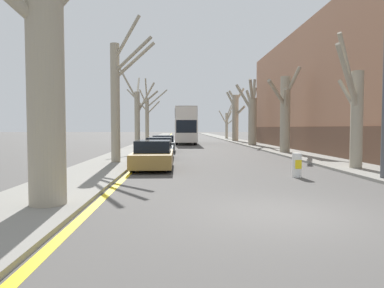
{
  "coord_description": "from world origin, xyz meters",
  "views": [
    {
      "loc": [
        -2.44,
        -7.7,
        2.0
      ],
      "look_at": [
        -0.93,
        29.76,
        0.2
      ],
      "focal_mm": 32.0,
      "sensor_mm": 36.0,
      "label": 1
    }
  ],
  "objects_px": {
    "street_tree_left_0": "(47,43)",
    "parked_car_2": "(163,144)",
    "street_tree_right_1": "(285,112)",
    "double_decker_bus": "(185,124)",
    "street_tree_right_4": "(227,123)",
    "street_tree_left_3": "(147,116)",
    "street_tree_right_2": "(252,115)",
    "parked_car_1": "(159,149)",
    "street_tree_left_2": "(138,115)",
    "street_tree_right_0": "(355,113)",
    "traffic_bollard": "(297,165)",
    "lamp_post": "(384,44)",
    "parked_car_0": "(153,155)",
    "street_tree_right_3": "(235,116)",
    "street_tree_left_1": "(117,97)"
  },
  "relations": [
    {
      "from": "street_tree_right_1",
      "to": "double_decker_bus",
      "type": "distance_m",
      "value": 18.8
    },
    {
      "from": "street_tree_left_0",
      "to": "parked_car_1",
      "type": "relative_size",
      "value": 1.82
    },
    {
      "from": "street_tree_right_3",
      "to": "lamp_post",
      "type": "xyz_separation_m",
      "value": [
        -0.59,
        -36.03,
        1.35
      ]
    },
    {
      "from": "street_tree_right_4",
      "to": "parked_car_1",
      "type": "distance_m",
      "value": 37.83
    },
    {
      "from": "street_tree_left_2",
      "to": "double_decker_bus",
      "type": "bearing_deg",
      "value": 73.85
    },
    {
      "from": "street_tree_left_2",
      "to": "parked_car_1",
      "type": "distance_m",
      "value": 7.23
    },
    {
      "from": "street_tree_right_1",
      "to": "parked_car_0",
      "type": "bearing_deg",
      "value": -135.36
    },
    {
      "from": "street_tree_right_2",
      "to": "parked_car_2",
      "type": "xyz_separation_m",
      "value": [
        -9.29,
        -8.94,
        -2.71
      ]
    },
    {
      "from": "double_decker_bus",
      "to": "parked_car_0",
      "type": "height_order",
      "value": "double_decker_bus"
    },
    {
      "from": "street_tree_right_1",
      "to": "lamp_post",
      "type": "distance_m",
      "value": 13.53
    },
    {
      "from": "street_tree_right_2",
      "to": "street_tree_right_4",
      "type": "distance_m",
      "value": 21.32
    },
    {
      "from": "street_tree_right_3",
      "to": "lamp_post",
      "type": "relative_size",
      "value": 0.84
    },
    {
      "from": "parked_car_2",
      "to": "parked_car_0",
      "type": "bearing_deg",
      "value": -90.0
    },
    {
      "from": "double_decker_bus",
      "to": "lamp_post",
      "type": "height_order",
      "value": "lamp_post"
    },
    {
      "from": "street_tree_right_1",
      "to": "traffic_bollard",
      "type": "xyz_separation_m",
      "value": [
        -3.36,
        -12.25,
        -2.69
      ]
    },
    {
      "from": "street_tree_right_0",
      "to": "street_tree_right_3",
      "type": "distance_m",
      "value": 32.97
    },
    {
      "from": "street_tree_right_1",
      "to": "parked_car_1",
      "type": "bearing_deg",
      "value": -157.88
    },
    {
      "from": "street_tree_left_2",
      "to": "street_tree_right_1",
      "type": "height_order",
      "value": "street_tree_left_2"
    },
    {
      "from": "street_tree_right_0",
      "to": "street_tree_right_3",
      "type": "xyz_separation_m",
      "value": [
        -0.02,
        32.96,
        1.06
      ]
    },
    {
      "from": "street_tree_right_4",
      "to": "parked_car_0",
      "type": "bearing_deg",
      "value": -102.91
    },
    {
      "from": "parked_car_2",
      "to": "street_tree_right_4",
      "type": "bearing_deg",
      "value": 72.36
    },
    {
      "from": "street_tree_right_4",
      "to": "traffic_bollard",
      "type": "height_order",
      "value": "street_tree_right_4"
    },
    {
      "from": "street_tree_left_0",
      "to": "parked_car_1",
      "type": "distance_m",
      "value": 14.15
    },
    {
      "from": "street_tree_left_2",
      "to": "street_tree_left_1",
      "type": "bearing_deg",
      "value": -89.73
    },
    {
      "from": "parked_car_2",
      "to": "traffic_bollard",
      "type": "distance_m",
      "value": 15.91
    },
    {
      "from": "street_tree_left_3",
      "to": "parked_car_2",
      "type": "relative_size",
      "value": 1.63
    },
    {
      "from": "street_tree_right_2",
      "to": "parked_car_1",
      "type": "distance_m",
      "value": 18.04
    },
    {
      "from": "street_tree_right_1",
      "to": "traffic_bollard",
      "type": "height_order",
      "value": "street_tree_right_1"
    },
    {
      "from": "street_tree_right_1",
      "to": "lamp_post",
      "type": "xyz_separation_m",
      "value": [
        -0.59,
        -13.39,
        1.89
      ]
    },
    {
      "from": "street_tree_right_2",
      "to": "street_tree_right_4",
      "type": "relative_size",
      "value": 1.21
    },
    {
      "from": "double_decker_bus",
      "to": "traffic_bollard",
      "type": "relative_size",
      "value": 11.68
    },
    {
      "from": "street_tree_right_0",
      "to": "lamp_post",
      "type": "relative_size",
      "value": 0.65
    },
    {
      "from": "street_tree_left_0",
      "to": "street_tree_right_1",
      "type": "bearing_deg",
      "value": 57.13
    },
    {
      "from": "street_tree_right_1",
      "to": "double_decker_bus",
      "type": "height_order",
      "value": "street_tree_right_1"
    },
    {
      "from": "street_tree_left_3",
      "to": "double_decker_bus",
      "type": "xyz_separation_m",
      "value": [
        4.34,
        5.13,
        -0.78
      ]
    },
    {
      "from": "double_decker_bus",
      "to": "street_tree_left_1",
      "type": "bearing_deg",
      "value": -99.78
    },
    {
      "from": "street_tree_left_0",
      "to": "street_tree_right_2",
      "type": "bearing_deg",
      "value": 68.8
    },
    {
      "from": "double_decker_bus",
      "to": "parked_car_2",
      "type": "distance_m",
      "value": 15.13
    },
    {
      "from": "street_tree_left_0",
      "to": "lamp_post",
      "type": "relative_size",
      "value": 0.82
    },
    {
      "from": "street_tree_right_4",
      "to": "street_tree_right_0",
      "type": "bearing_deg",
      "value": -90.32
    },
    {
      "from": "street_tree_right_0",
      "to": "street_tree_right_1",
      "type": "distance_m",
      "value": 10.32
    },
    {
      "from": "street_tree_left_2",
      "to": "street_tree_right_2",
      "type": "distance_m",
      "value": 14.37
    },
    {
      "from": "street_tree_left_0",
      "to": "parked_car_2",
      "type": "xyz_separation_m",
      "value": [
        1.9,
        19.9,
        -3.37
      ]
    },
    {
      "from": "street_tree_left_2",
      "to": "double_decker_bus",
      "type": "height_order",
      "value": "street_tree_left_2"
    },
    {
      "from": "street_tree_left_3",
      "to": "parked_car_2",
      "type": "distance_m",
      "value": 10.32
    },
    {
      "from": "street_tree_right_1",
      "to": "lamp_post",
      "type": "height_order",
      "value": "lamp_post"
    },
    {
      "from": "street_tree_right_1",
      "to": "parked_car_0",
      "type": "distance_m",
      "value": 13.4
    },
    {
      "from": "lamp_post",
      "to": "street_tree_right_0",
      "type": "bearing_deg",
      "value": 78.79
    },
    {
      "from": "street_tree_right_1",
      "to": "street_tree_right_4",
      "type": "relative_size",
      "value": 1.06
    },
    {
      "from": "street_tree_left_3",
      "to": "street_tree_right_2",
      "type": "bearing_deg",
      "value": -3.96
    }
  ]
}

